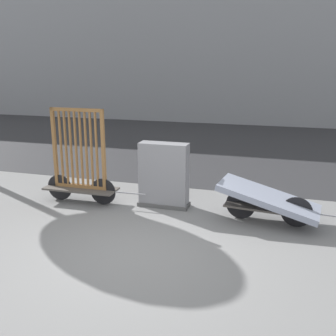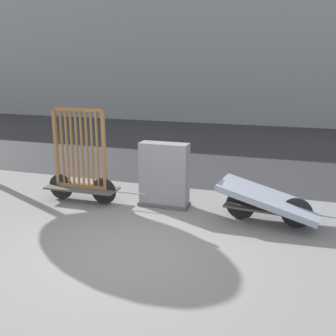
% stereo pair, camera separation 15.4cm
% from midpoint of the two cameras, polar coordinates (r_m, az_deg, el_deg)
% --- Properties ---
extents(ground_plane, '(60.00, 60.00, 0.00)m').
position_cam_midpoint_polar(ground_plane, '(6.64, -4.58, -12.04)').
color(ground_plane, slate).
extents(road_strip, '(56.00, 10.97, 0.01)m').
position_cam_midpoint_polar(road_strip, '(15.02, 8.75, 3.22)').
color(road_strip, '#2D2D30').
rests_on(road_strip, ground_plane).
extents(building_facade, '(48.00, 4.00, 11.29)m').
position_cam_midpoint_polar(building_facade, '(22.29, 12.77, 21.38)').
color(building_facade, gray).
rests_on(building_facade, ground_plane).
extents(bike_cart_with_bedframe, '(2.35, 0.58, 2.10)m').
position_cam_midpoint_polar(bike_cart_with_bedframe, '(8.85, -12.02, -0.31)').
color(bike_cart_with_bedframe, '#4C4742').
rests_on(bike_cart_with_bedframe, ground_plane).
extents(bike_cart_with_mattress, '(2.51, 1.12, 0.78)m').
position_cam_midpoint_polar(bike_cart_with_mattress, '(7.81, 14.93, -4.62)').
color(bike_cart_with_mattress, '#4C4742').
rests_on(bike_cart_with_mattress, ground_plane).
extents(utility_cabinet, '(1.10, 0.41, 1.39)m').
position_cam_midpoint_polar(utility_cabinet, '(8.41, -0.04, -1.31)').
color(utility_cabinet, '#4C4C4C').
rests_on(utility_cabinet, ground_plane).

